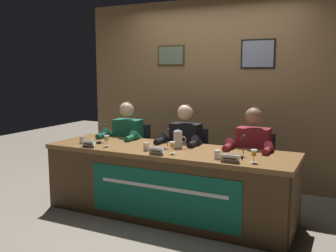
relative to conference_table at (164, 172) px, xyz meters
name	(u,v)px	position (x,y,z in m)	size (l,w,h in m)	color
ground_plane	(168,214)	(0.00, 0.11, -0.51)	(12.00, 12.00, 0.00)	gray
wall_back_panelled	(213,92)	(0.00, 1.57, 0.79)	(3.98, 0.14, 2.60)	#937047
conference_table	(164,172)	(0.00, 0.00, 0.00)	(2.78, 0.85, 0.76)	brown
chair_left	(133,159)	(-0.83, 0.72, -0.09)	(0.44, 0.44, 0.88)	black
panelist_left	(125,141)	(-0.83, 0.52, 0.19)	(0.51, 0.48, 1.21)	black
nameplate_left	(89,144)	(-0.83, -0.22, 0.28)	(0.17, 0.06, 0.08)	white
juice_glass_left	(107,139)	(-0.68, -0.10, 0.33)	(0.06, 0.06, 0.12)	white
water_cup_left	(82,140)	(-1.04, -0.07, 0.28)	(0.06, 0.06, 0.08)	silver
microphone_left	(101,137)	(-0.86, 0.05, 0.32)	(0.06, 0.17, 0.22)	black
chair_center	(189,165)	(0.00, 0.72, -0.09)	(0.44, 0.44, 0.88)	black
panelist_center	(183,147)	(0.00, 0.52, 0.19)	(0.51, 0.48, 1.21)	black
nameplate_center	(156,151)	(0.03, -0.23, 0.28)	(0.16, 0.06, 0.08)	white
juice_glass_center	(172,145)	(0.15, -0.11, 0.33)	(0.06, 0.06, 0.12)	white
water_cup_center	(146,147)	(-0.17, -0.09, 0.28)	(0.06, 0.06, 0.08)	silver
microphone_center	(165,143)	(-0.02, 0.05, 0.32)	(0.06, 0.17, 0.22)	black
chair_right	(255,173)	(0.82, 0.72, -0.09)	(0.44, 0.44, 0.88)	black
panelist_right	(251,153)	(0.82, 0.52, 0.19)	(0.51, 0.48, 1.21)	black
nameplate_right	(230,158)	(0.80, -0.21, 0.28)	(0.19, 0.06, 0.08)	white
juice_glass_right	(254,154)	(1.00, -0.12, 0.33)	(0.06, 0.06, 0.12)	white
water_cup_right	(217,155)	(0.65, -0.12, 0.28)	(0.06, 0.06, 0.08)	silver
microphone_right	(242,150)	(0.84, 0.04, 0.32)	(0.06, 0.17, 0.22)	black
water_pitcher_central	(178,139)	(0.08, 0.18, 0.34)	(0.15, 0.10, 0.21)	silver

